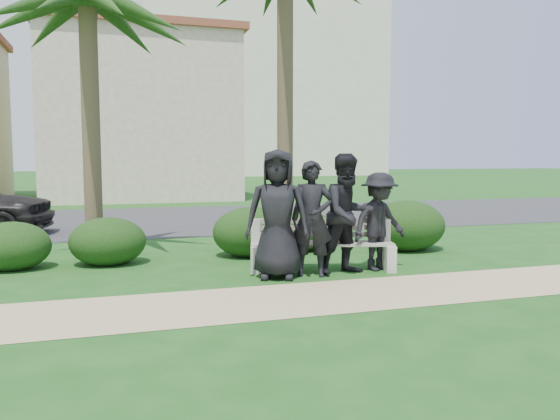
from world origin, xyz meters
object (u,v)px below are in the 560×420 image
(park_bench, at_px, (321,248))
(man_b, at_px, (312,219))
(man_d, at_px, (379,222))
(man_c, at_px, (348,214))
(man_a, at_px, (277,214))

(park_bench, relative_size, man_b, 1.37)
(man_d, bearing_deg, park_bench, 147.99)
(park_bench, bearing_deg, man_c, -35.62)
(park_bench, xyz_separation_m, man_d, (0.87, -0.26, 0.42))
(man_a, xyz_separation_m, man_d, (1.70, 0.08, -0.18))
(man_c, distance_m, man_d, 0.60)
(man_b, height_order, man_d, man_b)
(park_bench, relative_size, man_d, 1.53)
(man_b, height_order, man_c, man_c)
(man_a, xyz_separation_m, man_c, (1.12, -0.02, -0.03))
(man_b, xyz_separation_m, man_d, (1.16, 0.09, -0.09))
(park_bench, bearing_deg, man_b, -114.93)
(man_a, bearing_deg, man_b, 19.11)
(man_a, bearing_deg, man_d, 22.44)
(man_b, bearing_deg, man_a, -160.95)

